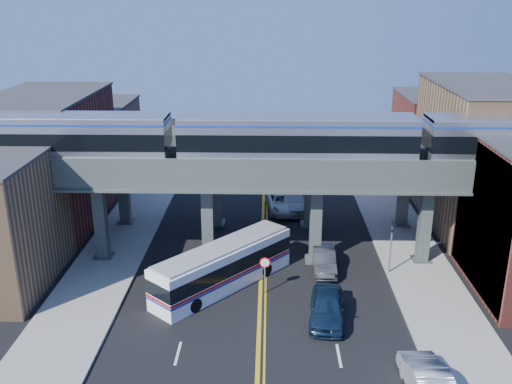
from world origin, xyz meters
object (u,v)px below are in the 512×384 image
(transit_bus, at_px, (223,267))
(car_lane_c, at_px, (283,202))
(transit_train, at_px, (297,139))
(traffic_signal, at_px, (391,244))
(car_lane_a, at_px, (327,307))
(car_lane_d, at_px, (292,201))
(stop_sign, at_px, (265,269))
(car_lane_b, at_px, (324,260))
(car_parked_curb, at_px, (428,382))

(transit_bus, bearing_deg, car_lane_c, 25.06)
(transit_train, bearing_deg, traffic_signal, -16.50)
(transit_bus, relative_size, car_lane_a, 1.92)
(car_lane_c, xyz_separation_m, car_lane_d, (0.93, 0.27, 0.07))
(stop_sign, relative_size, transit_bus, 0.26)
(traffic_signal, distance_m, transit_bus, 11.97)
(transit_train, relative_size, traffic_signal, 12.49)
(stop_sign, distance_m, car_lane_a, 5.12)
(transit_train, height_order, traffic_signal, transit_train)
(car_lane_c, bearing_deg, transit_bus, -113.42)
(transit_train, height_order, car_lane_c, transit_train)
(traffic_signal, bearing_deg, transit_bus, -169.76)
(traffic_signal, distance_m, car_lane_a, 8.15)
(transit_train, xyz_separation_m, car_lane_a, (1.72, -8.25, -8.53))
(stop_sign, distance_m, car_lane_b, 5.63)
(car_lane_a, relative_size, car_lane_d, 0.87)
(car_lane_a, distance_m, car_lane_d, 19.21)
(transit_bus, xyz_separation_m, car_lane_a, (6.71, -4.13, -0.59))
(transit_bus, xyz_separation_m, car_parked_curb, (11.05, -11.19, -0.61))
(transit_bus, bearing_deg, car_lane_a, -80.12)
(car_lane_b, distance_m, car_lane_d, 12.53)
(transit_train, distance_m, car_lane_a, 12.00)
(traffic_signal, bearing_deg, car_lane_a, -128.85)
(transit_train, distance_m, transit_bus, 10.25)
(stop_sign, bearing_deg, car_parked_curb, -51.50)
(stop_sign, relative_size, car_lane_c, 0.46)
(car_lane_a, bearing_deg, stop_sign, 146.14)
(car_lane_d, bearing_deg, transit_bus, -114.07)
(traffic_signal, height_order, car_lane_b, traffic_signal)
(car_lane_a, bearing_deg, car_lane_b, 92.70)
(transit_bus, bearing_deg, stop_sign, -65.62)
(transit_train, bearing_deg, stop_sign, -113.24)
(stop_sign, distance_m, car_parked_curb, 13.20)
(car_lane_a, distance_m, car_parked_curb, 8.28)
(stop_sign, xyz_separation_m, car_lane_b, (4.28, 3.51, -1.01))
(car_lane_c, bearing_deg, car_lane_d, 9.05)
(stop_sign, relative_size, car_lane_a, 0.50)
(car_lane_a, xyz_separation_m, car_parked_curb, (4.34, -7.06, -0.02))
(stop_sign, bearing_deg, traffic_signal, 18.63)
(traffic_signal, xyz_separation_m, car_parked_curb, (-0.70, -13.31, -1.43))
(car_lane_c, relative_size, car_lane_d, 0.96)
(car_parked_curb, bearing_deg, transit_bus, -48.01)
(stop_sign, height_order, car_lane_c, stop_sign)
(transit_train, relative_size, car_lane_b, 11.26)
(transit_bus, distance_m, car_lane_c, 15.40)
(transit_train, distance_m, car_lane_c, 13.71)
(car_parked_curb, bearing_deg, car_lane_a, -61.08)
(car_lane_c, bearing_deg, transit_train, -93.52)
(transit_train, relative_size, car_parked_curb, 9.66)
(transit_bus, distance_m, car_lane_d, 15.93)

